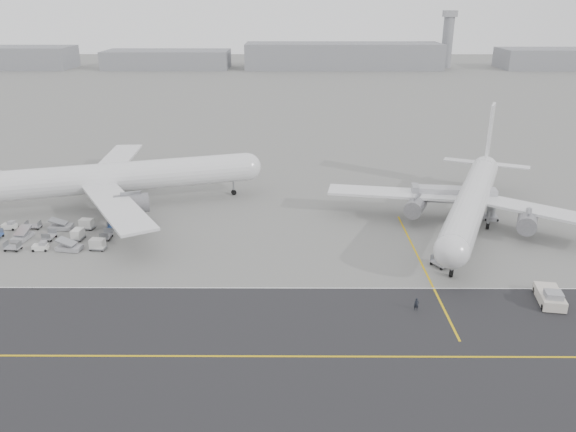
{
  "coord_description": "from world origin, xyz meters",
  "views": [
    {
      "loc": [
        10.33,
        -70.34,
        36.98
      ],
      "look_at": [
        9.95,
        12.0,
        5.12
      ],
      "focal_mm": 35.0,
      "sensor_mm": 36.0,
      "label": 1
    }
  ],
  "objects_px": {
    "pushback_tug": "(550,297)",
    "jet_bridge": "(455,196)",
    "control_tower": "(448,38)",
    "airliner_b": "(472,199)",
    "airliner_a": "(114,177)",
    "ground_crew_a": "(416,304)"
  },
  "relations": [
    {
      "from": "airliner_b",
      "to": "pushback_tug",
      "type": "height_order",
      "value": "airliner_b"
    },
    {
      "from": "pushback_tug",
      "to": "ground_crew_a",
      "type": "relative_size",
      "value": 4.67
    },
    {
      "from": "pushback_tug",
      "to": "jet_bridge",
      "type": "xyz_separation_m",
      "value": [
        -4.3,
        30.72,
        3.17
      ]
    },
    {
      "from": "airliner_b",
      "to": "airliner_a",
      "type": "bearing_deg",
      "value": -165.75
    },
    {
      "from": "airliner_a",
      "to": "pushback_tug",
      "type": "height_order",
      "value": "airliner_a"
    },
    {
      "from": "jet_bridge",
      "to": "airliner_a",
      "type": "bearing_deg",
      "value": -178.3
    },
    {
      "from": "control_tower",
      "to": "jet_bridge",
      "type": "bearing_deg",
      "value": -104.06
    },
    {
      "from": "ground_crew_a",
      "to": "control_tower",
      "type": "bearing_deg",
      "value": 81.95
    },
    {
      "from": "airliner_a",
      "to": "pushback_tug",
      "type": "distance_m",
      "value": 76.48
    },
    {
      "from": "jet_bridge",
      "to": "airliner_b",
      "type": "bearing_deg",
      "value": -62.57
    },
    {
      "from": "airliner_a",
      "to": "ground_crew_a",
      "type": "distance_m",
      "value": 62.72
    },
    {
      "from": "airliner_b",
      "to": "pushback_tug",
      "type": "distance_m",
      "value": 26.69
    },
    {
      "from": "control_tower",
      "to": "airliner_b",
      "type": "distance_m",
      "value": 251.99
    },
    {
      "from": "pushback_tug",
      "to": "jet_bridge",
      "type": "distance_m",
      "value": 31.18
    },
    {
      "from": "jet_bridge",
      "to": "ground_crew_a",
      "type": "height_order",
      "value": "jet_bridge"
    },
    {
      "from": "airliner_a",
      "to": "jet_bridge",
      "type": "xyz_separation_m",
      "value": [
        62.64,
        -5.95,
        -1.57
      ]
    },
    {
      "from": "airliner_a",
      "to": "airliner_b",
      "type": "height_order",
      "value": "airliner_a"
    },
    {
      "from": "ground_crew_a",
      "to": "airliner_a",
      "type": "bearing_deg",
      "value": 148.93
    },
    {
      "from": "control_tower",
      "to": "airliner_b",
      "type": "xyz_separation_m",
      "value": [
        -58.54,
        -244.84,
        -11.13
      ]
    },
    {
      "from": "control_tower",
      "to": "airliner_b",
      "type": "height_order",
      "value": "control_tower"
    },
    {
      "from": "pushback_tug",
      "to": "ground_crew_a",
      "type": "height_order",
      "value": "pushback_tug"
    },
    {
      "from": "pushback_tug",
      "to": "jet_bridge",
      "type": "bearing_deg",
      "value": 107.58
    }
  ]
}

